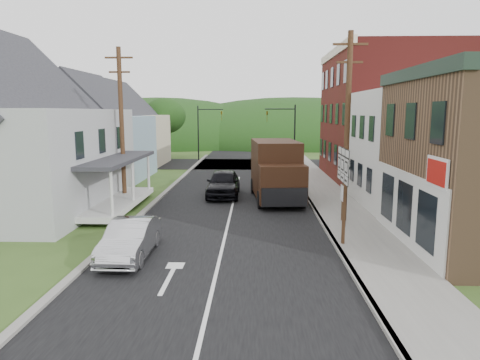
# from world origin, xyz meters

# --- Properties ---
(ground) EXTENTS (120.00, 120.00, 0.00)m
(ground) POSITION_xyz_m (0.00, 0.00, 0.00)
(ground) COLOR #2D4719
(ground) RESTS_ON ground
(road) EXTENTS (9.00, 90.00, 0.02)m
(road) POSITION_xyz_m (0.00, 10.00, 0.00)
(road) COLOR black
(road) RESTS_ON ground
(cross_road) EXTENTS (60.00, 9.00, 0.02)m
(cross_road) POSITION_xyz_m (0.00, 27.00, 0.00)
(cross_road) COLOR black
(cross_road) RESTS_ON ground
(sidewalk_right) EXTENTS (2.80, 55.00, 0.15)m
(sidewalk_right) POSITION_xyz_m (5.90, 8.00, 0.07)
(sidewalk_right) COLOR slate
(sidewalk_right) RESTS_ON ground
(curb_right) EXTENTS (0.20, 55.00, 0.15)m
(curb_right) POSITION_xyz_m (4.55, 8.00, 0.07)
(curb_right) COLOR slate
(curb_right) RESTS_ON ground
(curb_left) EXTENTS (0.30, 55.00, 0.12)m
(curb_left) POSITION_xyz_m (-4.65, 8.00, 0.06)
(curb_left) COLOR slate
(curb_left) RESTS_ON ground
(storefront_white) EXTENTS (8.00, 7.00, 6.50)m
(storefront_white) POSITION_xyz_m (11.30, 7.50, 3.25)
(storefront_white) COLOR silver
(storefront_white) RESTS_ON ground
(storefront_red) EXTENTS (8.00, 12.00, 10.00)m
(storefront_red) POSITION_xyz_m (11.30, 17.00, 5.00)
(storefront_red) COLOR maroon
(storefront_red) RESTS_ON ground
(house_gray) EXTENTS (10.20, 12.24, 8.35)m
(house_gray) POSITION_xyz_m (-12.00, 6.00, 4.23)
(house_gray) COLOR #ABADB0
(house_gray) RESTS_ON ground
(house_blue) EXTENTS (7.14, 8.16, 7.28)m
(house_blue) POSITION_xyz_m (-11.00, 17.00, 3.69)
(house_blue) COLOR #819EB0
(house_blue) RESTS_ON ground
(house_cream) EXTENTS (7.14, 8.16, 7.28)m
(house_cream) POSITION_xyz_m (-11.50, 26.00, 3.69)
(house_cream) COLOR beige
(house_cream) RESTS_ON ground
(utility_pole_right) EXTENTS (1.60, 0.26, 9.00)m
(utility_pole_right) POSITION_xyz_m (5.60, 3.50, 4.66)
(utility_pole_right) COLOR #472D19
(utility_pole_right) RESTS_ON ground
(utility_pole_left) EXTENTS (1.60, 0.26, 9.00)m
(utility_pole_left) POSITION_xyz_m (-6.50, 8.00, 4.66)
(utility_pole_left) COLOR #472D19
(utility_pole_left) RESTS_ON ground
(traffic_signal_right) EXTENTS (2.87, 0.20, 6.00)m
(traffic_signal_right) POSITION_xyz_m (4.30, 23.50, 3.76)
(traffic_signal_right) COLOR black
(traffic_signal_right) RESTS_ON ground
(traffic_signal_left) EXTENTS (2.87, 0.20, 6.00)m
(traffic_signal_left) POSITION_xyz_m (-4.30, 30.50, 3.76)
(traffic_signal_left) COLOR black
(traffic_signal_left) RESTS_ON ground
(tree_left_c) EXTENTS (5.80, 5.80, 8.41)m
(tree_left_c) POSITION_xyz_m (-19.00, 20.00, 5.94)
(tree_left_c) COLOR #382616
(tree_left_c) RESTS_ON ground
(tree_left_d) EXTENTS (4.80, 4.80, 6.94)m
(tree_left_d) POSITION_xyz_m (-9.00, 32.00, 4.88)
(tree_left_d) COLOR #382616
(tree_left_d) RESTS_ON ground
(forested_ridge) EXTENTS (90.00, 30.00, 16.00)m
(forested_ridge) POSITION_xyz_m (0.00, 55.00, 0.00)
(forested_ridge) COLOR #18330F
(forested_ridge) RESTS_ON ground
(silver_sedan) EXTENTS (1.49, 4.21, 1.38)m
(silver_sedan) POSITION_xyz_m (-3.31, -1.75, 0.69)
(silver_sedan) COLOR #B3B3B8
(silver_sedan) RESTS_ON ground
(dark_sedan) EXTENTS (2.03, 4.98, 1.69)m
(dark_sedan) POSITION_xyz_m (-0.72, 10.01, 0.85)
(dark_sedan) COLOR black
(dark_sedan) RESTS_ON ground
(delivery_van) EXTENTS (3.15, 6.64, 3.60)m
(delivery_van) POSITION_xyz_m (2.58, 8.86, 1.82)
(delivery_van) COLOR black
(delivery_van) RESTS_ON ground
(route_sign_cluster) EXTENTS (0.22, 2.23, 3.89)m
(route_sign_cluster) POSITION_xyz_m (4.76, -0.21, 2.67)
(route_sign_cluster) COLOR #472D19
(route_sign_cluster) RESTS_ON sidewalk_right
(warning_sign) EXTENTS (0.22, 0.60, 2.27)m
(warning_sign) POSITION_xyz_m (5.38, 2.21, 1.60)
(warning_sign) COLOR black
(warning_sign) RESTS_ON sidewalk_right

